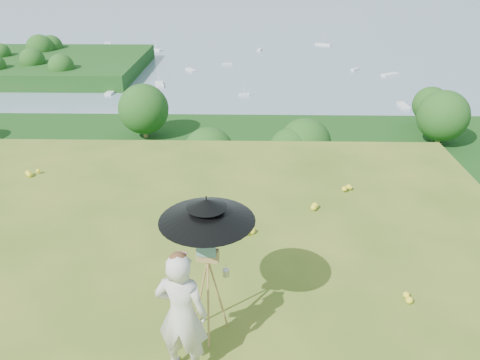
{
  "coord_description": "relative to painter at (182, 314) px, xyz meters",
  "views": [
    {
      "loc": [
        2.16,
        -4.16,
        4.43
      ],
      "look_at": [
        2.02,
        2.78,
        0.98
      ],
      "focal_mm": 35.0,
      "sensor_mm": 36.0,
      "label": 1
    }
  ],
  "objects": [
    {
      "name": "sun_umbrella",
      "position": [
        0.26,
        0.59,
        0.76
      ],
      "size": [
        1.27,
        1.27,
        0.83
      ],
      "primitive_type": null,
      "rotation": [
        0.0,
        0.0,
        -0.17
      ],
      "color": "black",
      "rests_on": "field_easel"
    },
    {
      "name": "peninsula",
      "position": [
        -76.44,
        155.22,
        -29.81
      ],
      "size": [
        90.0,
        60.0,
        12.0
      ],
      "primitive_type": null,
      "color": "#10370F",
      "rests_on": "bay_water"
    },
    {
      "name": "bay_water",
      "position": [
        -1.44,
        240.22,
        -34.81
      ],
      "size": [
        700.0,
        700.0,
        0.0
      ],
      "primitive_type": "plane",
      "color": "slate",
      "rests_on": "ground"
    },
    {
      "name": "painter",
      "position": [
        0.0,
        0.0,
        0.0
      ],
      "size": [
        0.65,
        0.48,
        1.62
      ],
      "primitive_type": "imported",
      "rotation": [
        0.0,
        0.0,
        2.96
      ],
      "color": "beige",
      "rests_on": "ground"
    },
    {
      "name": "field_easel",
      "position": [
        0.25,
        0.56,
        -0.11
      ],
      "size": [
        0.6,
        0.6,
        1.4
      ],
      "primitive_type": null,
      "rotation": [
        0.0,
        0.0,
        -0.14
      ],
      "color": "#AE8149",
      "rests_on": "ground"
    },
    {
      "name": "slope_trees",
      "position": [
        -1.44,
        35.22,
        -15.81
      ],
      "size": [
        110.0,
        50.0,
        6.0
      ],
      "primitive_type": null,
      "color": "#255118",
      "rests_on": "forest_slope"
    },
    {
      "name": "harbor_town",
      "position": [
        -1.44,
        75.22,
        -30.31
      ],
      "size": [
        110.0,
        22.0,
        5.0
      ],
      "primitive_type": null,
      "color": "beige",
      "rests_on": "shoreline_tier"
    },
    {
      "name": "wildflowers",
      "position": [
        -1.44,
        0.47,
        -0.75
      ],
      "size": [
        10.0,
        10.5,
        0.12
      ],
      "primitive_type": null,
      "color": "yellow",
      "rests_on": "ground"
    },
    {
      "name": "painter_cap",
      "position": [
        0.0,
        0.0,
        0.76
      ],
      "size": [
        0.25,
        0.28,
        0.1
      ],
      "primitive_type": null,
      "rotation": [
        0.0,
        0.0,
        -0.24
      ],
      "color": "#D47486",
      "rests_on": "painter"
    },
    {
      "name": "forest_slope",
      "position": [
        -1.44,
        35.22,
        -29.81
      ],
      "size": [
        140.0,
        56.0,
        22.0
      ],
      "primitive_type": "cube",
      "color": "#10370F",
      "rests_on": "bay_water"
    },
    {
      "name": "shoreline_tier",
      "position": [
        -1.44,
        75.22,
        -36.81
      ],
      "size": [
        170.0,
        28.0,
        8.0
      ],
      "primitive_type": "cube",
      "color": "slate",
      "rests_on": "bay_water"
    },
    {
      "name": "ground",
      "position": [
        -1.44,
        0.22,
        -0.81
      ],
      "size": [
        14.0,
        14.0,
        0.0
      ],
      "primitive_type": "plane",
      "color": "#405F1B",
      "rests_on": "ground"
    },
    {
      "name": "moored_boats",
      "position": [
        -13.94,
        161.22,
        -34.46
      ],
      "size": [
        140.0,
        140.0,
        0.7
      ],
      "primitive_type": null,
      "color": "silver",
      "rests_on": "bay_water"
    }
  ]
}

